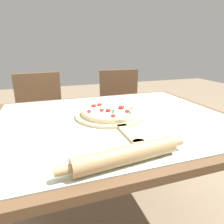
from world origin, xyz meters
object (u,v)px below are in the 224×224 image
at_px(pizza_peel, 111,116).
at_px(rolling_pin, 126,155).
at_px(chair_right, 121,109).
at_px(chair_left, 42,118).
at_px(pizza, 110,111).

distance_m(pizza_peel, rolling_pin, 0.43).
height_order(rolling_pin, chair_right, chair_right).
distance_m(chair_left, chair_right, 0.73).
height_order(pizza_peel, chair_left, chair_left).
distance_m(pizza_peel, chair_right, 0.93).
bearing_deg(rolling_pin, pizza, 78.14).
bearing_deg(pizza_peel, chair_left, 113.52).
distance_m(pizza_peel, pizza, 0.03).
xyz_separation_m(pizza, rolling_pin, (-0.09, -0.44, 0.00)).
distance_m(pizza, rolling_pin, 0.45).
relative_size(pizza, chair_left, 0.34).
xyz_separation_m(pizza_peel, rolling_pin, (-0.09, -0.42, 0.02)).
distance_m(pizza, chair_left, 0.91).
relative_size(rolling_pin, chair_left, 0.49).
xyz_separation_m(pizza_peel, chair_left, (-0.36, 0.82, -0.25)).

